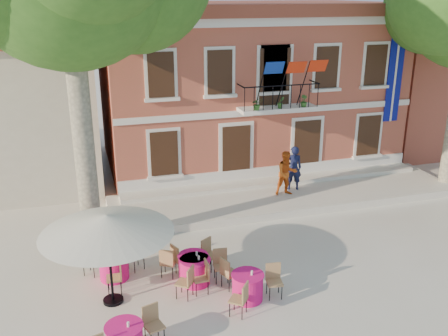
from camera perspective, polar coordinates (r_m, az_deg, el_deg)
The scene contains 11 objects.
ground at distance 16.05m, azimuth 6.68°, elevation -10.31°, with size 90.00×90.00×0.00m, color beige.
main_building at distance 24.34m, azimuth 2.12°, elevation 9.64°, with size 13.50×9.59×7.50m.
neighbor_east at distance 31.21m, azimuth 23.12°, elevation 9.25°, with size 9.40×9.40×6.40m.
terrace at distance 20.33m, azimuth 7.05°, elevation -3.20°, with size 14.00×3.40×0.30m, color silver.
patio_umbrella at distance 13.20m, azimuth -13.26°, elevation -6.30°, with size 3.47×3.47×2.58m.
pedestrian_navy at distance 20.36m, azimuth 7.94°, elevation 0.01°, with size 0.67×0.44×1.83m, color #101637.
pedestrian_orange at distance 19.77m, azimuth 7.17°, elevation -0.61°, with size 0.87×0.68×1.79m, color #D85D19.
cafe_table_0 at distance 14.79m, azimuth -3.54°, elevation -11.07°, with size 1.87×1.65×0.95m.
cafe_table_1 at distance 13.89m, azimuth 2.71°, elevation -13.26°, with size 1.74×1.85×0.95m.
cafe_table_3 at distance 15.13m, azimuth -12.47°, elevation -10.78°, with size 1.87×1.69×0.95m.
cafe_table_4 at distance 14.58m, azimuth -3.30°, elevation -11.54°, with size 1.72×1.86×0.95m.
Camera 1 is at (-5.73, -12.72, 7.94)m, focal length 40.00 mm.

